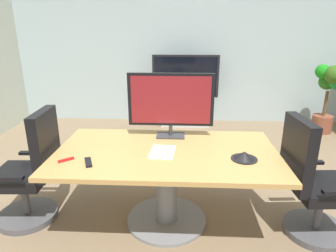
{
  "coord_description": "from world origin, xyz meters",
  "views": [
    {
      "loc": [
        0.04,
        -2.35,
        1.79
      ],
      "look_at": [
        -0.1,
        0.33,
        0.89
      ],
      "focal_mm": 31.67,
      "sensor_mm": 36.0,
      "label": 1
    }
  ],
  "objects_px": {
    "potted_plant": "(329,90)",
    "wall_display_unit": "(185,102)",
    "conference_phone": "(244,156)",
    "remote_control": "(88,162)",
    "office_chair_right": "(312,189)",
    "conference_table": "(167,170)",
    "office_chair_left": "(32,176)",
    "tv_monitor": "(171,102)"
  },
  "relations": [
    {
      "from": "conference_table",
      "to": "office_chair_left",
      "type": "relative_size",
      "value": 1.81
    },
    {
      "from": "tv_monitor",
      "to": "remote_control",
      "type": "relative_size",
      "value": 4.94
    },
    {
      "from": "wall_display_unit",
      "to": "conference_table",
      "type": "bearing_deg",
      "value": -93.46
    },
    {
      "from": "wall_display_unit",
      "to": "office_chair_left",
      "type": "bearing_deg",
      "value": -115.91
    },
    {
      "from": "conference_table",
      "to": "office_chair_right",
      "type": "xyz_separation_m",
      "value": [
        1.27,
        -0.11,
        -0.09
      ]
    },
    {
      "from": "office_chair_right",
      "to": "tv_monitor",
      "type": "xyz_separation_m",
      "value": [
        -1.25,
        0.49,
        0.64
      ]
    },
    {
      "from": "office_chair_left",
      "to": "conference_phone",
      "type": "distance_m",
      "value": 1.96
    },
    {
      "from": "conference_table",
      "to": "conference_phone",
      "type": "bearing_deg",
      "value": -12.19
    },
    {
      "from": "conference_table",
      "to": "remote_control",
      "type": "xyz_separation_m",
      "value": [
        -0.62,
        -0.28,
        0.2
      ]
    },
    {
      "from": "tv_monitor",
      "to": "potted_plant",
      "type": "distance_m",
      "value": 3.5
    },
    {
      "from": "office_chair_left",
      "to": "potted_plant",
      "type": "height_order",
      "value": "potted_plant"
    },
    {
      "from": "office_chair_right",
      "to": "wall_display_unit",
      "type": "xyz_separation_m",
      "value": [
        -1.09,
        3.07,
        -0.01
      ]
    },
    {
      "from": "office_chair_left",
      "to": "potted_plant",
      "type": "distance_m",
      "value": 4.76
    },
    {
      "from": "wall_display_unit",
      "to": "remote_control",
      "type": "height_order",
      "value": "wall_display_unit"
    },
    {
      "from": "wall_display_unit",
      "to": "remote_control",
      "type": "distance_m",
      "value": 3.35
    },
    {
      "from": "conference_phone",
      "to": "remote_control",
      "type": "distance_m",
      "value": 1.29
    },
    {
      "from": "office_chair_left",
      "to": "tv_monitor",
      "type": "xyz_separation_m",
      "value": [
        1.29,
        0.4,
        0.64
      ]
    },
    {
      "from": "office_chair_right",
      "to": "office_chair_left",
      "type": "bearing_deg",
      "value": 83.4
    },
    {
      "from": "office_chair_left",
      "to": "potted_plant",
      "type": "bearing_deg",
      "value": 121.76
    },
    {
      "from": "tv_monitor",
      "to": "conference_table",
      "type": "bearing_deg",
      "value": -93.1
    },
    {
      "from": "conference_table",
      "to": "potted_plant",
      "type": "height_order",
      "value": "potted_plant"
    },
    {
      "from": "office_chair_left",
      "to": "office_chair_right",
      "type": "relative_size",
      "value": 1.0
    },
    {
      "from": "conference_table",
      "to": "wall_display_unit",
      "type": "relative_size",
      "value": 1.51
    },
    {
      "from": "office_chair_left",
      "to": "wall_display_unit",
      "type": "distance_m",
      "value": 3.31
    },
    {
      "from": "office_chair_right",
      "to": "wall_display_unit",
      "type": "distance_m",
      "value": 3.26
    },
    {
      "from": "office_chair_right",
      "to": "wall_display_unit",
      "type": "relative_size",
      "value": 0.83
    },
    {
      "from": "tv_monitor",
      "to": "conference_phone",
      "type": "relative_size",
      "value": 3.82
    },
    {
      "from": "office_chair_left",
      "to": "conference_phone",
      "type": "bearing_deg",
      "value": 83.45
    },
    {
      "from": "tv_monitor",
      "to": "potted_plant",
      "type": "relative_size",
      "value": 0.71
    },
    {
      "from": "tv_monitor",
      "to": "conference_phone",
      "type": "distance_m",
      "value": 0.89
    },
    {
      "from": "potted_plant",
      "to": "conference_phone",
      "type": "bearing_deg",
      "value": -124.98
    },
    {
      "from": "conference_table",
      "to": "wall_display_unit",
      "type": "xyz_separation_m",
      "value": [
        0.18,
        2.96,
        -0.1
      ]
    },
    {
      "from": "conference_table",
      "to": "wall_display_unit",
      "type": "height_order",
      "value": "wall_display_unit"
    },
    {
      "from": "conference_table",
      "to": "office_chair_right",
      "type": "bearing_deg",
      "value": -5.09
    },
    {
      "from": "office_chair_right",
      "to": "potted_plant",
      "type": "bearing_deg",
      "value": -30.6
    },
    {
      "from": "conference_table",
      "to": "office_chair_right",
      "type": "height_order",
      "value": "office_chair_right"
    },
    {
      "from": "tv_monitor",
      "to": "conference_phone",
      "type": "xyz_separation_m",
      "value": [
        0.64,
        -0.52,
        -0.33
      ]
    },
    {
      "from": "wall_display_unit",
      "to": "remote_control",
      "type": "xyz_separation_m",
      "value": [
        -0.8,
        -3.24,
        0.3
      ]
    },
    {
      "from": "potted_plant",
      "to": "wall_display_unit",
      "type": "bearing_deg",
      "value": 173.68
    },
    {
      "from": "office_chair_right",
      "to": "remote_control",
      "type": "xyz_separation_m",
      "value": [
        -1.89,
        -0.17,
        0.29
      ]
    },
    {
      "from": "conference_table",
      "to": "office_chair_right",
      "type": "distance_m",
      "value": 1.28
    },
    {
      "from": "conference_table",
      "to": "conference_phone",
      "type": "distance_m",
      "value": 0.71
    }
  ]
}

